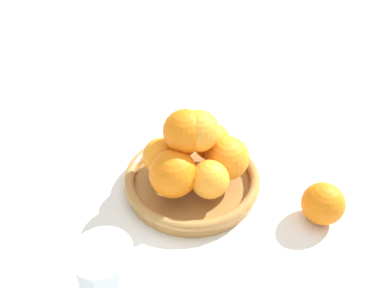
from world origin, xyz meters
name	(u,v)px	position (x,y,z in m)	size (l,w,h in m)	color
ground_plane	(192,186)	(0.00, 0.00, 0.00)	(4.00, 4.00, 0.00)	silver
fruit_bowl	(192,179)	(0.00, 0.00, 0.02)	(0.25, 0.25, 0.03)	#A57238
orange_pile	(194,152)	(0.00, 0.00, 0.09)	(0.18, 0.19, 0.13)	orange
stray_orange	(323,203)	(-0.20, -0.12, 0.04)	(0.07, 0.07, 0.07)	orange
drinking_glass	(107,276)	(-0.10, 0.23, 0.05)	(0.08, 0.08, 0.11)	silver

